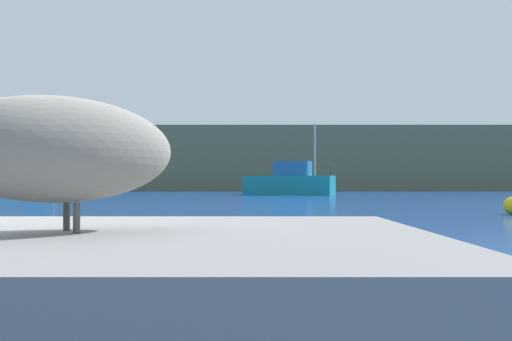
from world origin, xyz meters
The scene contains 5 objects.
hillside_backdrop centered at (0.00, 63.46, 3.64)m, with size 140.00×13.32×7.28m, color #5B664C.
pier_dock centered at (0.95, -0.93, 0.41)m, with size 3.25×2.21×0.81m, color gray.
pelican centered at (0.94, -0.94, 1.19)m, with size 1.28×0.98×0.87m.
fishing_boat_teal centered at (4.38, 38.70, 0.97)m, with size 7.16×4.33×5.44m.
fishing_boat_green centered at (-15.99, 39.86, 0.81)m, with size 6.48×4.11×4.85m.
Camera 1 is at (1.80, -3.31, 1.04)m, focal length 38.44 mm.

